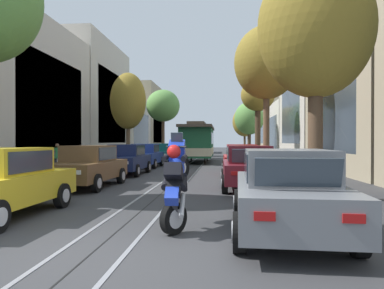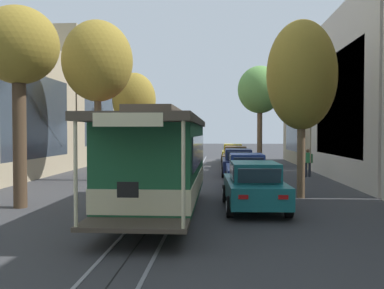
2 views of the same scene
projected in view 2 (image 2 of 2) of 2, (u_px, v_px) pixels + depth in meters
The scene contains 19 objects.
ground_plane at pixel (166, 206), 14.30m from camera, with size 160.00×160.00×0.00m, color #38383A.
trolley_track_rails at pixel (146, 233), 10.42m from camera, with size 1.14×66.92×0.01m.
parked_car_yellow_near_left at pixel (233, 153), 34.98m from camera, with size 2.06×4.39×1.58m.
parked_car_brown_second_left at pixel (235, 157), 29.51m from camera, with size 2.10×4.41×1.58m.
parked_car_navy_mid_left at pixel (238, 162), 24.29m from camera, with size 2.00×4.36×1.58m.
parked_car_blue_fourth_left at pixel (246, 171), 18.95m from camera, with size 2.01×4.37×1.58m.
parked_car_teal_fifth_left at pixel (254, 186), 13.59m from camera, with size 2.10×4.41×1.58m.
parked_car_grey_near_right at pixel (161, 152), 36.31m from camera, with size 2.13×4.41×1.58m.
parked_car_maroon_second_right at pixel (152, 157), 29.91m from camera, with size 2.02×4.37×1.58m.
parked_car_red_mid_right at pixel (135, 163), 24.03m from camera, with size 2.04×4.38×1.58m.
street_tree_kerb_left_near at pixel (260, 90), 32.30m from camera, with size 3.49×2.98×7.82m.
street_tree_kerb_left_second at pixel (302, 76), 15.91m from camera, with size 2.71×2.27×6.94m.
street_tree_kerb_right_near at pixel (134, 100), 32.15m from camera, with size 3.43×2.78×7.25m.
street_tree_kerb_right_second at pixel (97, 62), 21.79m from camera, with size 3.76×3.43×8.52m.
street_tree_kerb_right_mid at pixel (19, 50), 13.80m from camera, with size 2.73×2.39×6.82m.
cable_car_trolley at pixel (161, 161), 13.10m from camera, with size 2.58×9.14×3.28m.
motorcycle_with_rider at pixel (185, 150), 36.08m from camera, with size 0.48×1.80×1.91m.
pedestrian_on_left_pavement at pixel (308, 161), 23.57m from camera, with size 0.55×0.40×1.62m.
fire_hydrant at pixel (127, 163), 28.80m from camera, with size 0.40×0.22×0.84m.
Camera 2 is at (-1.84, 37.71, 2.56)m, focal length 38.36 mm.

